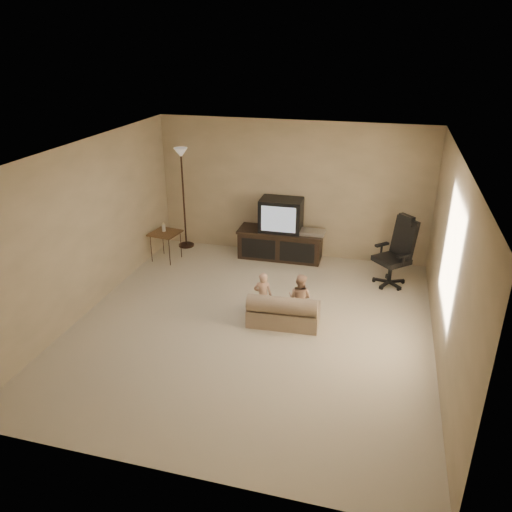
{
  "coord_description": "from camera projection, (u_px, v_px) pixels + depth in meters",
  "views": [
    {
      "loc": [
        1.65,
        -5.94,
        3.8
      ],
      "look_at": [
        -0.1,
        0.6,
        0.83
      ],
      "focal_mm": 35.0,
      "sensor_mm": 36.0,
      "label": 1
    }
  ],
  "objects": [
    {
      "name": "tv_stand",
      "position": [
        281.0,
        234.0,
        9.21
      ],
      "size": [
        1.6,
        0.62,
        1.14
      ],
      "rotation": [
        0.0,
        0.0,
        0.02
      ],
      "color": "black",
      "rests_on": "floor"
    },
    {
      "name": "child_sofa",
      "position": [
        283.0,
        312.0,
        7.13
      ],
      "size": [
        1.04,
        0.63,
        0.49
      ],
      "rotation": [
        0.0,
        0.0,
        0.06
      ],
      "color": "gray",
      "rests_on": "floor"
    },
    {
      "name": "toddler_left",
      "position": [
        263.0,
        296.0,
        7.21
      ],
      "size": [
        0.3,
        0.23,
        0.74
      ],
      "primitive_type": "imported",
      "rotation": [
        0.0,
        0.0,
        3.28
      ],
      "color": "#DEAB8A",
      "rests_on": "floor"
    },
    {
      "name": "floor_lamp",
      "position": [
        182.0,
        176.0,
        9.34
      ],
      "size": [
        0.3,
        0.3,
        1.94
      ],
      "color": "#311E16",
      "rests_on": "floor"
    },
    {
      "name": "side_table",
      "position": [
        165.0,
        233.0,
        9.1
      ],
      "size": [
        0.56,
        0.56,
        0.73
      ],
      "rotation": [
        0.0,
        0.0,
        -0.15
      ],
      "color": "brown",
      "rests_on": "floor"
    },
    {
      "name": "floor",
      "position": [
        252.0,
        326.0,
        7.17
      ],
      "size": [
        5.5,
        5.5,
        0.0
      ],
      "primitive_type": "plane",
      "color": "beige",
      "rests_on": "ground"
    },
    {
      "name": "toddler_right",
      "position": [
        300.0,
        298.0,
        7.15
      ],
      "size": [
        0.4,
        0.29,
        0.74
      ],
      "primitive_type": "imported",
      "rotation": [
        0.0,
        0.0,
        2.88
      ],
      "color": "#DEAB8A",
      "rests_on": "floor"
    },
    {
      "name": "room_shell",
      "position": [
        252.0,
        227.0,
        6.56
      ],
      "size": [
        5.5,
        5.5,
        5.5
      ],
      "color": "silver",
      "rests_on": "floor"
    },
    {
      "name": "office_chair",
      "position": [
        395.0,
        260.0,
        8.22
      ],
      "size": [
        0.77,
        0.77,
        1.19
      ],
      "rotation": [
        0.0,
        0.0,
        -0.81
      ],
      "color": "black",
      "rests_on": "floor"
    }
  ]
}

